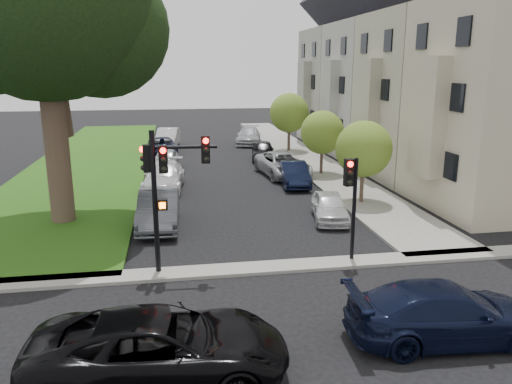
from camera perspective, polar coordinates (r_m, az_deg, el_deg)
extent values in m
plane|color=black|center=(15.65, 3.10, -11.59)|extent=(140.00, 140.00, 0.00)
cube|color=#2A5D14|center=(38.78, -18.10, 3.45)|extent=(8.00, 44.00, 0.12)
cube|color=slate|center=(39.59, 5.10, 4.30)|extent=(3.50, 44.00, 0.12)
cube|color=slate|center=(17.41, 1.65, -8.61)|extent=(60.00, 1.00, 0.12)
cube|color=tan|center=(26.85, 26.49, 8.87)|extent=(7.00, 7.40, 10.00)
cube|color=tan|center=(24.84, 19.07, 8.09)|extent=(0.70, 2.20, 5.50)
cube|color=black|center=(24.91, 19.87, 10.36)|extent=(0.08, 3.60, 6.00)
cube|color=gray|center=(33.21, 18.91, 10.31)|extent=(7.00, 7.40, 10.00)
cube|color=gray|center=(31.61, 12.59, 9.66)|extent=(0.70, 2.20, 5.50)
cube|color=black|center=(31.67, 13.20, 11.45)|extent=(0.08, 3.60, 6.00)
cube|color=#9A9A99|center=(39.97, 13.79, 11.18)|extent=(7.00, 7.40, 10.00)
cube|color=#9A9A99|center=(38.66, 8.40, 10.60)|extent=(0.70, 2.20, 5.50)
cube|color=black|center=(38.70, 8.88, 12.07)|extent=(0.08, 3.60, 6.00)
cube|color=gray|center=(46.96, 10.15, 11.75)|extent=(7.00, 7.40, 10.00)
cube|color=gray|center=(45.84, 5.50, 11.22)|extent=(0.70, 2.20, 5.50)
cube|color=black|center=(45.88, 5.90, 12.46)|extent=(0.08, 3.60, 6.00)
cylinder|color=brown|center=(23.22, -21.88, 5.55)|extent=(1.02, 1.02, 7.45)
sphere|color=black|center=(23.64, -17.40, 17.39)|extent=(5.96, 5.96, 5.96)
cylinder|color=brown|center=(25.77, 12.00, 0.86)|extent=(0.20, 0.20, 2.01)
sphere|color=olive|center=(25.43, 12.21, 4.84)|extent=(2.82, 2.82, 2.82)
cylinder|color=brown|center=(32.27, 7.48, 3.66)|extent=(0.20, 0.20, 1.97)
sphere|color=olive|center=(32.00, 7.58, 6.78)|extent=(2.75, 2.75, 2.75)
cylinder|color=brown|center=(40.98, 3.77, 6.18)|extent=(0.23, 0.23, 2.26)
sphere|color=olive|center=(40.75, 3.81, 9.02)|extent=(3.17, 3.17, 3.17)
cylinder|color=black|center=(16.54, -11.46, -1.44)|extent=(0.18, 0.18, 4.85)
cylinder|color=black|center=(16.14, -8.12, 5.11)|extent=(2.06, 0.22, 0.11)
cube|color=black|center=(16.20, -10.56, 3.70)|extent=(0.29, 0.26, 0.89)
cube|color=black|center=(16.18, -5.79, 4.86)|extent=(0.29, 0.26, 0.89)
cube|color=black|center=(16.45, -12.34, 3.77)|extent=(0.26, 0.29, 0.89)
sphere|color=#FF0C05|center=(16.01, -10.61, 4.66)|extent=(0.19, 0.19, 0.19)
sphere|color=black|center=(16.12, -10.51, 2.57)|extent=(0.19, 0.19, 0.19)
cube|color=black|center=(16.53, -10.65, -1.41)|extent=(0.34, 0.25, 0.35)
cube|color=#FF5905|center=(16.41, -10.65, -1.53)|extent=(0.21, 0.03, 0.21)
cylinder|color=black|center=(17.78, 11.12, -2.15)|extent=(0.15, 0.15, 3.76)
cube|color=black|center=(17.36, 10.57, 2.20)|extent=(0.32, 0.29, 0.94)
sphere|color=#FF0C05|center=(17.16, 10.79, 3.14)|extent=(0.20, 0.20, 0.20)
imported|color=black|center=(11.67, -10.92, -17.05)|extent=(5.80, 2.84, 1.59)
imported|color=black|center=(13.84, 20.98, -12.77)|extent=(5.23, 2.36, 1.49)
imported|color=silver|center=(22.85, 8.41, -1.63)|extent=(2.18, 3.95, 1.27)
imported|color=black|center=(29.25, 4.34, 2.07)|extent=(1.82, 4.30, 1.38)
imported|color=#999BA0|center=(31.75, 3.09, 3.16)|extent=(3.15, 5.68, 1.50)
imported|color=black|center=(37.39, 0.81, 4.78)|extent=(2.30, 4.35, 1.41)
imported|color=#999BA0|center=(45.02, -0.86, 6.42)|extent=(3.07, 5.39, 1.47)
imported|color=#3F4247|center=(22.07, -11.05, -1.88)|extent=(1.84, 4.89, 1.59)
imported|color=silver|center=(28.64, -10.47, 1.75)|extent=(2.58, 5.38, 1.51)
imported|color=#999BA0|center=(34.34, -10.27, 3.67)|extent=(1.98, 4.12, 1.36)
imported|color=black|center=(40.64, -10.63, 5.21)|extent=(2.52, 4.82, 1.30)
imported|color=silver|center=(44.00, -10.06, 6.11)|extent=(2.25, 5.05, 1.61)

